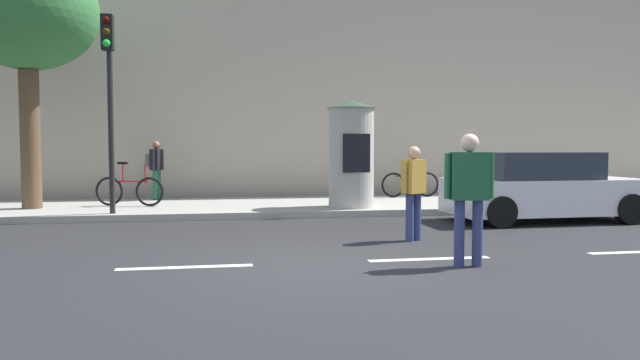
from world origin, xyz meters
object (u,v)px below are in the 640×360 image
at_px(poster_column, 351,153).
at_px(street_tree, 27,13).
at_px(pedestrian_near_pole, 414,186).
at_px(bicycle_upright, 129,190).
at_px(pedestrian_in_dark_shirt, 156,165).
at_px(traffic_light, 109,81).
at_px(parked_car_silver, 542,188).
at_px(bicycle_leaning, 410,184).
at_px(pedestrian_with_bag, 469,187).

height_order(poster_column, street_tree, street_tree).
xyz_separation_m(street_tree, pedestrian_near_pole, (7.69, -5.15, -3.78)).
relative_size(poster_column, pedestrian_near_pole, 1.60).
distance_m(pedestrian_near_pole, bicycle_upright, 7.67).
relative_size(pedestrian_near_pole, pedestrian_in_dark_shirt, 1.00).
distance_m(traffic_light, parked_car_silver, 9.62).
distance_m(traffic_light, bicycle_leaning, 8.67).
bearing_deg(bicycle_upright, pedestrian_near_pole, -44.13).
bearing_deg(bicycle_leaning, street_tree, -171.52).
bearing_deg(parked_car_silver, poster_column, 150.12).
distance_m(pedestrian_in_dark_shirt, bicycle_leaning, 7.22).
height_order(pedestrian_with_bag, bicycle_upright, pedestrian_with_bag).
bearing_deg(pedestrian_near_pole, bicycle_leaning, 72.05).
distance_m(street_tree, bicycle_upright, 4.72).
relative_size(poster_column, pedestrian_with_bag, 1.45).
relative_size(traffic_light, parked_car_silver, 1.02).
relative_size(pedestrian_near_pole, bicycle_leaning, 0.92).
distance_m(poster_column, bicycle_leaning, 3.46).
xyz_separation_m(pedestrian_with_bag, bicycle_leaning, (2.11, 8.79, -0.53)).
height_order(poster_column, pedestrian_with_bag, poster_column).
height_order(street_tree, bicycle_leaning, street_tree).
bearing_deg(pedestrian_in_dark_shirt, traffic_light, -99.61).
bearing_deg(bicycle_leaning, pedestrian_in_dark_shirt, 176.98).
bearing_deg(pedestrian_in_dark_shirt, street_tree, -145.13).
height_order(bicycle_leaning, parked_car_silver, parked_car_silver).
xyz_separation_m(pedestrian_near_pole, bicycle_upright, (-5.50, 5.33, -0.40)).
bearing_deg(pedestrian_near_pole, traffic_light, 147.07).
distance_m(traffic_light, bicycle_upright, 3.01).
xyz_separation_m(pedestrian_near_pole, bicycle_leaning, (2.14, 6.62, -0.40)).
bearing_deg(poster_column, traffic_light, -174.11).
xyz_separation_m(pedestrian_near_pole, pedestrian_in_dark_shirt, (-5.04, 7.00, 0.17)).
bearing_deg(pedestrian_with_bag, street_tree, 136.55).
bearing_deg(bicycle_upright, parked_car_silver, -19.88).
height_order(pedestrian_with_bag, bicycle_leaning, pedestrian_with_bag).
bearing_deg(street_tree, pedestrian_with_bag, -43.45).
distance_m(bicycle_leaning, bicycle_upright, 7.75).
bearing_deg(poster_column, bicycle_leaning, 46.46).
relative_size(traffic_light, street_tree, 0.71).
distance_m(street_tree, pedestrian_near_pole, 10.00).
xyz_separation_m(poster_column, street_tree, (-7.54, 0.95, 3.25)).
xyz_separation_m(street_tree, pedestrian_in_dark_shirt, (2.65, 1.85, -3.61)).
relative_size(street_tree, bicycle_leaning, 3.39).
xyz_separation_m(traffic_light, pedestrian_in_dark_shirt, (0.57, 3.36, -1.91)).
xyz_separation_m(pedestrian_in_dark_shirt, bicycle_upright, (-0.45, -1.66, -0.57)).
bearing_deg(poster_column, pedestrian_in_dark_shirt, 150.22).
distance_m(pedestrian_in_dark_shirt, parked_car_silver, 9.96).
bearing_deg(bicycle_upright, street_tree, -175.22).
bearing_deg(parked_car_silver, pedestrian_with_bag, -130.07).
relative_size(poster_column, bicycle_leaning, 1.46).
bearing_deg(parked_car_silver, street_tree, 164.62).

